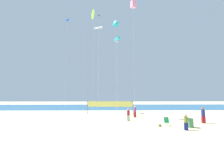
{
  "coord_description": "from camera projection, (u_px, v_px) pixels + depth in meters",
  "views": [
    {
      "loc": [
        0.39,
        -17.17,
        3.47
      ],
      "look_at": [
        0.85,
        8.28,
        6.25
      ],
      "focal_mm": 28.12,
      "sensor_mm": 36.0,
      "label": 1
    }
  ],
  "objects": [
    {
      "name": "ground_plane",
      "position": [
        105.0,
        130.0,
        16.69
      ],
      "size": [
        120.0,
        120.0,
        0.0
      ],
      "primitive_type": "plane",
      "color": "beige"
    },
    {
      "name": "ocean_band",
      "position": [
        107.0,
        107.0,
        46.1
      ],
      "size": [
        120.0,
        20.0,
        0.01
      ],
      "primitive_type": "cube",
      "color": "#28608C",
      "rests_on": "ground"
    },
    {
      "name": "beachgoer_olive_shirt",
      "position": [
        186.0,
        121.0,
        16.75
      ],
      "size": [
        0.36,
        0.36,
        1.57
      ],
      "rotation": [
        0.0,
        0.0,
        0.83
      ],
      "color": "navy",
      "rests_on": "ground"
    },
    {
      "name": "beachgoer_plum_shirt",
      "position": [
        135.0,
        111.0,
        25.72
      ],
      "size": [
        0.39,
        0.39,
        1.69
      ],
      "rotation": [
        0.0,
        0.0,
        4.38
      ],
      "color": "maroon",
      "rests_on": "ground"
    },
    {
      "name": "beachgoer_navy_shirt",
      "position": [
        203.0,
        115.0,
        20.75
      ],
      "size": [
        0.42,
        0.42,
        1.83
      ],
      "rotation": [
        0.0,
        0.0,
        6.19
      ],
      "color": "maroon",
      "rests_on": "ground"
    },
    {
      "name": "beachgoer_maroon_shirt",
      "position": [
        128.0,
        114.0,
        22.31
      ],
      "size": [
        0.36,
        0.36,
        1.57
      ],
      "rotation": [
        0.0,
        0.0,
        0.38
      ],
      "color": "#99B28C",
      "rests_on": "ground"
    },
    {
      "name": "folding_beach_chair",
      "position": [
        167.0,
        121.0,
        19.13
      ],
      "size": [
        0.52,
        0.65,
        0.89
      ],
      "rotation": [
        0.0,
        0.0,
        0.34
      ],
      "color": "#1E8C4C",
      "rests_on": "ground"
    },
    {
      "name": "trash_barrel",
      "position": [
        190.0,
        123.0,
        18.08
      ],
      "size": [
        0.64,
        0.64,
        0.91
      ],
      "primitive_type": "cylinder",
      "color": "#3F7F4C",
      "rests_on": "ground"
    },
    {
      "name": "volleyball_net",
      "position": [
        110.0,
        105.0,
        29.2
      ],
      "size": [
        7.63,
        0.7,
        2.4
      ],
      "color": "#4C4C51",
      "rests_on": "ground"
    },
    {
      "name": "beach_handbag",
      "position": [
        160.0,
        125.0,
        18.51
      ],
      "size": [
        0.29,
        0.15,
        0.23
      ],
      "primitive_type": "cube",
      "color": "olive",
      "rests_on": "ground"
    },
    {
      "name": "kite_cyan_delta",
      "position": [
        115.0,
        24.0,
        35.95
      ],
      "size": [
        1.35,
        1.07,
        18.47
      ],
      "color": "silver",
      "rests_on": "ground"
    },
    {
      "name": "kite_blue_inflatable",
      "position": [
        67.0,
        20.0,
        37.04
      ],
      "size": [
        1.2,
        1.97,
        19.56
      ],
      "color": "silver",
      "rests_on": "ground"
    },
    {
      "name": "kite_blue_diamond",
      "position": [
        84.0,
        34.0,
        34.92
      ],
      "size": [
        0.44,
        0.45,
        16.96
      ],
      "color": "silver",
      "rests_on": "ground"
    },
    {
      "name": "kite_lime_delta",
      "position": [
        94.0,
        15.0,
        28.7
      ],
      "size": [
        0.88,
        1.55,
        17.17
      ],
      "color": "silver",
      "rests_on": "ground"
    },
    {
      "name": "kite_cyan_tube",
      "position": [
        117.0,
        39.0,
        21.42
      ],
      "size": [
        0.7,
        1.29,
        10.3
      ],
      "color": "silver",
      "rests_on": "ground"
    },
    {
      "name": "kite_black_diamond",
      "position": [
        99.0,
        22.0,
        31.08
      ],
      "size": [
        0.47,
        0.48,
        17.51
      ],
      "color": "silver",
      "rests_on": "ground"
    },
    {
      "name": "kite_pink_box",
      "position": [
        133.0,
        5.0,
        25.08
      ],
      "size": [
        0.82,
        0.82,
        16.69
      ],
      "color": "silver",
      "rests_on": "ground"
    },
    {
      "name": "kite_white_tube",
      "position": [
        99.0,
        28.0,
        36.39
      ],
      "size": [
        1.88,
        1.05,
        17.26
      ],
      "color": "silver",
      "rests_on": "ground"
    }
  ]
}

